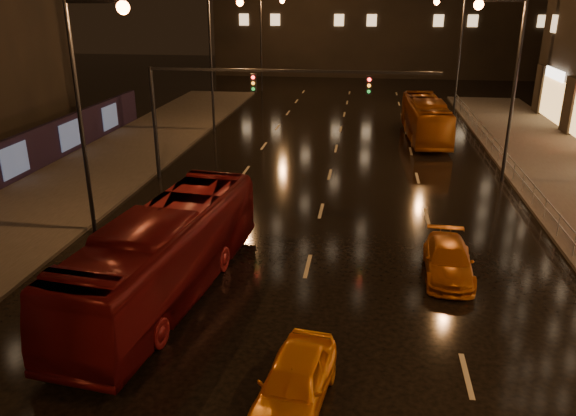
{
  "coord_description": "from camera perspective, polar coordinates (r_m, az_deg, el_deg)",
  "views": [
    {
      "loc": [
        1.95,
        -9.24,
        9.66
      ],
      "look_at": [
        -0.71,
        9.59,
        2.5
      ],
      "focal_mm": 35.0,
      "sensor_mm": 36.0,
      "label": 1
    }
  ],
  "objects": [
    {
      "name": "railing_right",
      "position": [
        29.78,
        23.72,
        1.73
      ],
      "size": [
        0.05,
        56.0,
        1.0
      ],
      "color": "#99999E",
      "rests_on": "sidewalk_right"
    },
    {
      "name": "bus_curb",
      "position": [
        42.16,
        13.79,
        8.81
      ],
      "size": [
        2.87,
        10.42,
        2.88
      ],
      "primitive_type": "imported",
      "rotation": [
        0.0,
        0.0,
        0.04
      ],
      "color": "#90440E",
      "rests_on": "ground"
    },
    {
      "name": "taxi_near",
      "position": [
        14.61,
        0.66,
        -17.29
      ],
      "size": [
        2.13,
        4.17,
        1.36
      ],
      "primitive_type": "imported",
      "rotation": [
        0.0,
        0.0,
        -0.14
      ],
      "color": "orange",
      "rests_on": "ground"
    },
    {
      "name": "bus_red",
      "position": [
        19.43,
        -12.35,
        -4.53
      ],
      "size": [
        3.93,
        11.41,
        3.11
      ],
      "primitive_type": "imported",
      "rotation": [
        0.0,
        0.0,
        -0.12
      ],
      "color": "#600D10",
      "rests_on": "ground"
    },
    {
      "name": "traffic_signal",
      "position": [
        30.47,
        -5.49,
        11.24
      ],
      "size": [
        15.31,
        0.32,
        6.2
      ],
      "color": "black",
      "rests_on": "ground"
    },
    {
      "name": "sidewalk_left",
      "position": [
        30.3,
        -23.15,
        0.47
      ],
      "size": [
        7.0,
        70.0,
        0.15
      ],
      "primitive_type": "cube",
      "color": "#38332D",
      "rests_on": "ground"
    },
    {
      "name": "ground",
      "position": [
        30.86,
        4.01,
        2.34
      ],
      "size": [
        140.0,
        140.0,
        0.0
      ],
      "primitive_type": "plane",
      "color": "black",
      "rests_on": "ground"
    },
    {
      "name": "taxi_far",
      "position": [
        21.51,
        15.97,
        -5.13
      ],
      "size": [
        1.86,
        4.21,
        1.2
      ],
      "primitive_type": "imported",
      "rotation": [
        0.0,
        0.0,
        -0.04
      ],
      "color": "#B85B11",
      "rests_on": "ground"
    }
  ]
}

